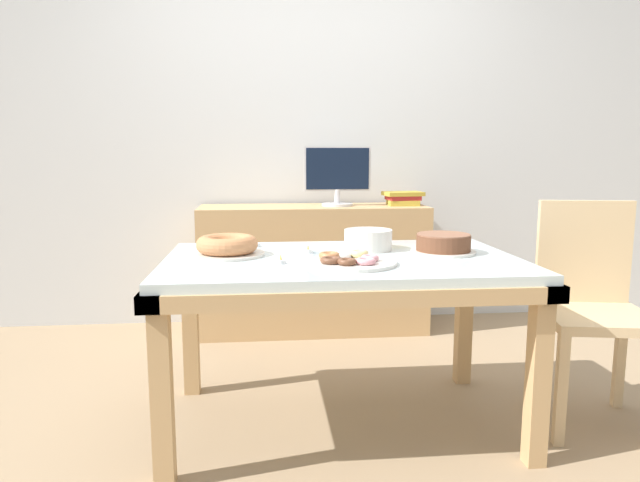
% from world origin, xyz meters
% --- Properties ---
extents(ground_plane, '(12.00, 12.00, 0.00)m').
position_xyz_m(ground_plane, '(0.00, 0.00, 0.00)').
color(ground_plane, '#997F60').
extents(wall_back, '(8.00, 0.10, 2.60)m').
position_xyz_m(wall_back, '(0.00, 1.64, 1.30)').
color(wall_back, silver).
rests_on(wall_back, ground).
extents(dining_table, '(1.46, 0.91, 0.72)m').
position_xyz_m(dining_table, '(0.00, 0.00, 0.63)').
color(dining_table, silver).
rests_on(dining_table, ground).
extents(chair, '(0.49, 0.49, 0.94)m').
position_xyz_m(chair, '(1.07, -0.04, 0.52)').
color(chair, '#D1B284').
rests_on(chair, ground).
extents(sideboard, '(1.44, 0.44, 0.81)m').
position_xyz_m(sideboard, '(0.00, 1.34, 0.41)').
color(sideboard, tan).
rests_on(sideboard, ground).
extents(computer_monitor, '(0.42, 0.20, 0.38)m').
position_xyz_m(computer_monitor, '(0.15, 1.34, 1.00)').
color(computer_monitor, silver).
rests_on(computer_monitor, sideboard).
extents(book_stack, '(0.26, 0.20, 0.09)m').
position_xyz_m(book_stack, '(0.58, 1.34, 0.86)').
color(book_stack, '#B29933').
rests_on(book_stack, sideboard).
extents(cake_chocolate_round, '(0.27, 0.27, 0.08)m').
position_xyz_m(cake_chocolate_round, '(0.44, 0.05, 0.76)').
color(cake_chocolate_round, silver).
rests_on(cake_chocolate_round, dining_table).
extents(cake_golden_bundt, '(0.31, 0.31, 0.08)m').
position_xyz_m(cake_golden_bundt, '(-0.47, 0.08, 0.76)').
color(cake_golden_bundt, silver).
rests_on(cake_golden_bundt, dining_table).
extents(pastry_platter, '(0.35, 0.35, 0.04)m').
position_xyz_m(pastry_platter, '(0.01, -0.15, 0.74)').
color(pastry_platter, silver).
rests_on(pastry_platter, dining_table).
extents(plate_stack, '(0.21, 0.21, 0.09)m').
position_xyz_m(plate_stack, '(0.14, 0.17, 0.77)').
color(plate_stack, silver).
rests_on(plate_stack, dining_table).
extents(tealight_near_front, '(0.04, 0.04, 0.04)m').
position_xyz_m(tealight_near_front, '(-0.25, -0.12, 0.73)').
color(tealight_near_front, silver).
rests_on(tealight_near_front, dining_table).
extents(tealight_centre, '(0.04, 0.04, 0.04)m').
position_xyz_m(tealight_centre, '(-0.35, 0.30, 0.73)').
color(tealight_centre, silver).
rests_on(tealight_centre, dining_table).
extents(tealight_right_edge, '(0.04, 0.04, 0.04)m').
position_xyz_m(tealight_right_edge, '(-0.13, 0.11, 0.73)').
color(tealight_right_edge, silver).
rests_on(tealight_right_edge, dining_table).
extents(tealight_near_cakes, '(0.04, 0.04, 0.04)m').
position_xyz_m(tealight_near_cakes, '(0.50, 0.32, 0.73)').
color(tealight_near_cakes, silver).
rests_on(tealight_near_cakes, dining_table).
extents(tealight_left_edge, '(0.04, 0.04, 0.04)m').
position_xyz_m(tealight_left_edge, '(-0.46, 0.31, 0.73)').
color(tealight_left_edge, silver).
rests_on(tealight_left_edge, dining_table).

